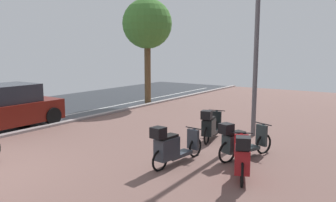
{
  "coord_description": "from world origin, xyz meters",
  "views": [
    {
      "loc": [
        7.57,
        -3.24,
        2.67
      ],
      "look_at": [
        2.46,
        4.28,
        1.3
      ],
      "focal_mm": 36.49,
      "sensor_mm": 36.0,
      "label": 1
    }
  ],
  "objects": [
    {
      "name": "lamp_post",
      "position": [
        3.92,
        6.87,
        3.61
      ],
      "size": [
        0.2,
        0.52,
        6.58
      ],
      "color": "slate",
      "rests_on": "ground"
    },
    {
      "name": "street_tree",
      "position": [
        -2.75,
        10.15,
        3.86
      ],
      "size": [
        2.41,
        2.41,
        5.11
      ],
      "color": "brown",
      "rests_on": "ground"
    },
    {
      "name": "scooter_mid",
      "position": [
        3.07,
        5.6,
        0.45
      ],
      "size": [
        0.7,
        1.74,
        1.0
      ],
      "color": "black",
      "rests_on": "ground"
    },
    {
      "name": "scooter_extra",
      "position": [
        5.0,
        3.27,
        0.46
      ],
      "size": [
        0.95,
        1.72,
        1.03
      ],
      "color": "black",
      "rests_on": "ground"
    },
    {
      "name": "scooter_far",
      "position": [
        3.36,
        3.1,
        0.45
      ],
      "size": [
        0.56,
        1.84,
        1.02
      ],
      "color": "black",
      "rests_on": "ground"
    },
    {
      "name": "scooter_near",
      "position": [
        4.48,
        4.44,
        0.44
      ],
      "size": [
        0.91,
        1.73,
        0.98
      ],
      "color": "black",
      "rests_on": "ground"
    }
  ]
}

